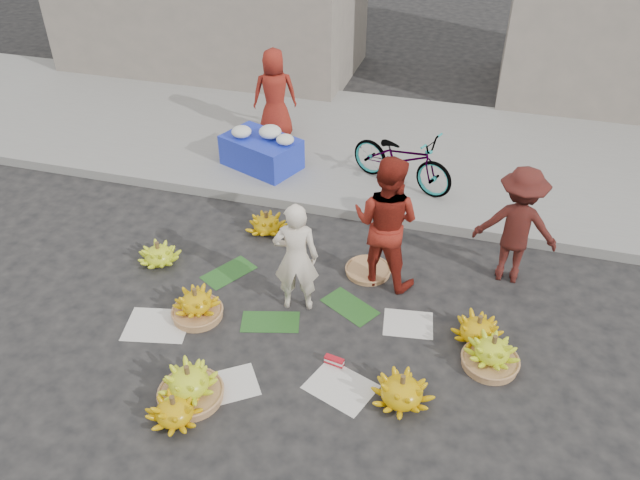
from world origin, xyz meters
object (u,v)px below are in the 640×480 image
(vendor_cream, at_px, (296,258))
(bicycle, at_px, (402,158))
(banana_bunch_0, at_px, (196,305))
(flower_table, at_px, (262,150))
(banana_bunch_4, at_px, (492,353))

(vendor_cream, relative_size, bicycle, 0.84)
(banana_bunch_0, distance_m, bicycle, 3.80)
(banana_bunch_0, xyz_separation_m, vendor_cream, (1.03, 0.49, 0.52))
(banana_bunch_0, distance_m, flower_table, 3.37)
(banana_bunch_0, xyz_separation_m, banana_bunch_4, (3.24, 0.15, 0.00))
(banana_bunch_0, relative_size, banana_bunch_4, 0.91)
(vendor_cream, distance_m, bicycle, 2.96)
(banana_bunch_0, bearing_deg, banana_bunch_4, 2.73)
(banana_bunch_0, height_order, flower_table, flower_table)
(vendor_cream, height_order, bicycle, vendor_cream)
(vendor_cream, bearing_deg, banana_bunch_0, 11.70)
(banana_bunch_0, relative_size, vendor_cream, 0.42)
(banana_bunch_0, xyz_separation_m, bicycle, (1.72, 3.37, 0.39))
(flower_table, bearing_deg, banana_bunch_4, -19.06)
(vendor_cream, xyz_separation_m, bicycle, (0.69, 2.88, -0.14))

